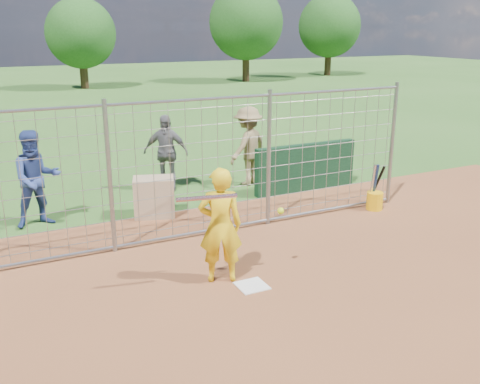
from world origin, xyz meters
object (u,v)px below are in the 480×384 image
bucket_with_bats (375,198)px  bystander_a (37,179)px  bystander_c (248,146)px  batter (220,226)px  equipment_bin (154,197)px  bystander_b (166,153)px

bucket_with_bats → bystander_a: bearing=161.5°
bystander_a → bystander_c: (4.90, 0.76, 0.01)m
batter → equipment_bin: (-0.01, 3.23, -0.49)m
batter → bystander_a: bystander_a is taller
bystander_a → bystander_b: size_ratio=1.05×
bystander_b → equipment_bin: bystander_b is taller
bucket_with_bats → bystander_b: bearing=135.7°
batter → bystander_c: 5.25m
bystander_b → equipment_bin: (-0.84, -1.67, -0.49)m
bystander_b → bucket_with_bats: bystander_b is taller
bystander_a → bucket_with_bats: 6.78m
bystander_b → bystander_c: size_ratio=0.94×
bystander_b → bystander_a: bearing=-127.0°
bystander_b → equipment_bin: bearing=-85.5°
bystander_b → equipment_bin: 1.93m
bystander_a → equipment_bin: size_ratio=2.33×
bystander_c → bucket_with_bats: bystander_c is taller
bystander_a → batter: bearing=-67.1°
equipment_bin → bystander_a: bearing=-174.8°
batter → bucket_with_bats: size_ratio=1.82×
batter → bystander_c: bystander_c is taller
bystander_a → bucket_with_bats: bystander_a is taller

